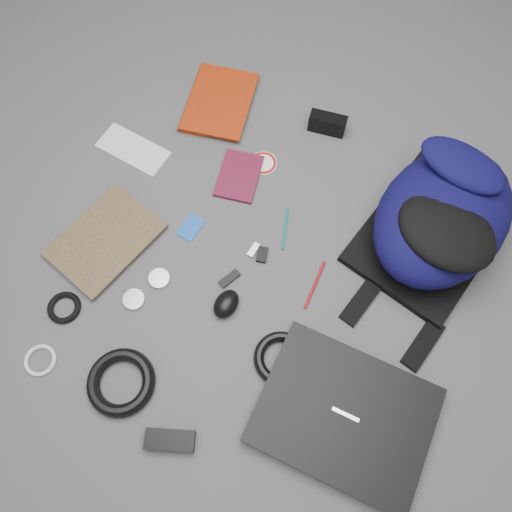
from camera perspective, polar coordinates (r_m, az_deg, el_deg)
The scene contains 23 objects.
ground at distance 1.37m, azimuth 0.00°, elevation -0.32°, with size 4.00×4.00×0.00m, color #4F4F51.
backpack at distance 1.40m, azimuth 20.60°, elevation 4.32°, with size 0.35×0.50×0.21m, color black, non-canonical shape.
laptop at distance 1.27m, azimuth 10.05°, elevation -17.48°, with size 0.40×0.31×0.04m, color black.
textbook_red at distance 1.66m, azimuth -7.65°, elevation 17.63°, with size 0.20×0.26×0.03m, color maroon.
comic_book at distance 1.50m, azimuth -19.49°, elevation 4.10°, with size 0.21×0.29×0.02m, color #B2860C.
envelope at distance 1.58m, azimuth -13.88°, elevation 11.77°, with size 0.22×0.10×0.00m, color silver.
dvd_case at distance 1.49m, azimuth -1.97°, elevation 9.12°, with size 0.12×0.16×0.01m, color #4B0E22.
compact_camera at distance 1.57m, azimuth 8.16°, elevation 14.75°, with size 0.11×0.04×0.06m, color black.
sticker_disc at distance 1.51m, azimuth 0.86°, elevation 10.57°, with size 0.08×0.08×0.00m, color white.
pen_teal at distance 1.41m, azimuth 3.35°, elevation 3.12°, with size 0.01×0.01×0.13m, color #0C706B.
pen_red at distance 1.35m, azimuth 6.75°, elevation -3.25°, with size 0.01×0.01×0.14m, color #9C0C14.
id_badge at distance 1.42m, azimuth -7.45°, elevation 3.26°, with size 0.05×0.08×0.00m, color blue.
usb_black at distance 1.35m, azimuth -3.04°, elevation -2.59°, with size 0.02×0.06×0.01m, color black.
usb_silver at distance 1.38m, azimuth -0.28°, elevation 0.70°, with size 0.02×0.04×0.01m, color #A3A4A6.
key_fob at distance 1.37m, azimuth 0.70°, elevation 0.15°, with size 0.03×0.04×0.01m, color black.
mouse at distance 1.31m, azimuth -3.43°, elevation -5.49°, with size 0.06×0.08×0.04m, color black.
headphone_left at distance 1.37m, azimuth -10.99°, elevation -2.56°, with size 0.06×0.06×0.01m, color silver.
headphone_right at distance 1.37m, azimuth -13.77°, elevation -4.86°, with size 0.06×0.06×0.01m, color silver.
cable_coil at distance 1.28m, azimuth 2.86°, elevation -11.59°, with size 0.14×0.14×0.03m, color black.
power_brick at distance 1.28m, azimuth -9.81°, elevation -20.02°, with size 0.12×0.05×0.03m, color black.
power_cord_coil at distance 1.31m, azimuth -15.17°, elevation -13.76°, with size 0.17×0.17×0.03m, color black.
earbud_coil at distance 1.41m, azimuth -21.08°, elevation -5.52°, with size 0.09×0.09×0.02m, color black.
white_cable_coil at distance 1.40m, azimuth -23.45°, elevation -10.88°, with size 0.08×0.08×0.01m, color silver.
Camera 1 is at (0.24, -0.45, 1.27)m, focal length 35.00 mm.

